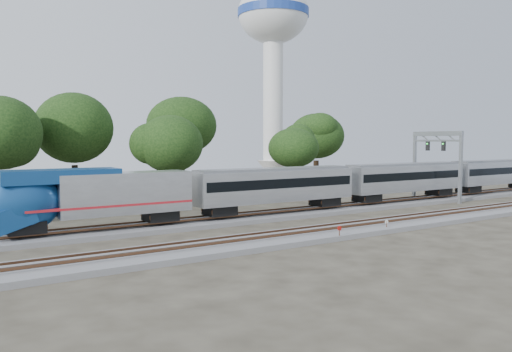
% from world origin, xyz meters
% --- Properties ---
extents(ground, '(160.00, 160.00, 0.00)m').
position_xyz_m(ground, '(0.00, 0.00, 0.00)').
color(ground, '#383328').
rests_on(ground, ground).
extents(track_far, '(160.00, 5.00, 0.73)m').
position_xyz_m(track_far, '(0.00, 6.00, 0.21)').
color(track_far, slate).
rests_on(track_far, ground).
extents(track_near, '(160.00, 5.00, 0.73)m').
position_xyz_m(track_near, '(0.00, -4.00, 0.21)').
color(track_near, slate).
rests_on(track_near, ground).
extents(train, '(110.98, 3.17, 4.67)m').
position_xyz_m(train, '(36.18, 6.00, 3.25)').
color(train, silver).
rests_on(train, ground).
extents(switch_stand_red, '(0.37, 0.08, 1.15)m').
position_xyz_m(switch_stand_red, '(4.53, -6.36, 0.73)').
color(switch_stand_red, '#512D19').
rests_on(switch_stand_red, ground).
extents(switch_stand_white, '(0.32, 0.09, 1.01)m').
position_xyz_m(switch_stand_white, '(10.46, -5.67, 0.64)').
color(switch_stand_white, '#512D19').
rests_on(switch_stand_white, ground).
extents(switch_lever, '(0.53, 0.36, 0.30)m').
position_xyz_m(switch_lever, '(8.20, -5.88, 0.15)').
color(switch_lever, '#512D19').
rests_on(switch_lever, ground).
extents(water_tower, '(13.60, 13.60, 37.64)m').
position_xyz_m(water_tower, '(34.58, 45.11, 27.88)').
color(water_tower, silver).
rests_on(water_tower, ground).
extents(signal_gantry, '(0.61, 7.24, 8.80)m').
position_xyz_m(signal_gantry, '(32.35, 6.00, 6.41)').
color(signal_gantry, gray).
rests_on(signal_gantry, ground).
extents(tree_2, '(8.49, 8.49, 11.97)m').
position_xyz_m(tree_2, '(-15.53, 19.39, 8.34)').
color(tree_2, black).
rests_on(tree_2, ground).
extents(tree_3, '(9.19, 9.19, 12.95)m').
position_xyz_m(tree_3, '(-7.66, 23.89, 9.02)').
color(tree_3, black).
rests_on(tree_3, ground).
extents(tree_4, '(7.38, 7.38, 10.40)m').
position_xyz_m(tree_4, '(0.80, 16.64, 7.24)').
color(tree_4, black).
rests_on(tree_4, ground).
extents(tree_5, '(9.75, 9.75, 13.75)m').
position_xyz_m(tree_5, '(6.52, 26.02, 9.58)').
color(tree_5, black).
rests_on(tree_5, ground).
extents(tree_6, '(6.80, 6.80, 9.59)m').
position_xyz_m(tree_6, '(17.95, 16.91, 6.67)').
color(tree_6, black).
rests_on(tree_6, ground).
extents(tree_7, '(8.51, 8.51, 11.99)m').
position_xyz_m(tree_7, '(29.79, 26.45, 8.35)').
color(tree_7, black).
rests_on(tree_7, ground).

